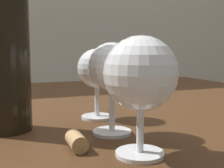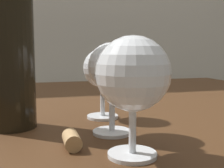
{
  "view_description": "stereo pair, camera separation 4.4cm",
  "coord_description": "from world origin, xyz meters",
  "px_view_note": "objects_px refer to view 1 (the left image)",
  "views": [
    {
      "loc": [
        -0.12,
        -0.67,
        0.88
      ],
      "look_at": [
        0.04,
        -0.26,
        0.83
      ],
      "focal_mm": 46.48,
      "sensor_mm": 36.0,
      "label": 1
    },
    {
      "loc": [
        -0.07,
        -0.68,
        0.88
      ],
      "look_at": [
        0.04,
        -0.26,
        0.83
      ],
      "focal_mm": 46.48,
      "sensor_mm": 36.0,
      "label": 2
    }
  ],
  "objects_px": {
    "wine_bottle": "(4,49)",
    "cork": "(77,141)",
    "wine_glass_rose": "(112,70)",
    "wine_glass_chardonnay": "(141,75)",
    "wine_glass_cabernet": "(97,71)"
  },
  "relations": [
    {
      "from": "wine_glass_chardonnay",
      "to": "wine_glass_cabernet",
      "type": "distance_m",
      "value": 0.2
    },
    {
      "from": "wine_glass_cabernet",
      "to": "wine_bottle",
      "type": "relative_size",
      "value": 0.39
    },
    {
      "from": "wine_glass_chardonnay",
      "to": "wine_bottle",
      "type": "bearing_deg",
      "value": 130.13
    },
    {
      "from": "wine_glass_cabernet",
      "to": "cork",
      "type": "xyz_separation_m",
      "value": [
        -0.08,
        -0.15,
        -0.08
      ]
    },
    {
      "from": "wine_glass_chardonnay",
      "to": "wine_bottle",
      "type": "distance_m",
      "value": 0.23
    },
    {
      "from": "wine_glass_rose",
      "to": "cork",
      "type": "relative_size",
      "value": 3.33
    },
    {
      "from": "wine_glass_rose",
      "to": "wine_bottle",
      "type": "relative_size",
      "value": 0.41
    },
    {
      "from": "wine_glass_rose",
      "to": "cork",
      "type": "xyz_separation_m",
      "value": [
        -0.07,
        -0.05,
        -0.09
      ]
    },
    {
      "from": "cork",
      "to": "wine_glass_rose",
      "type": "bearing_deg",
      "value": 36.07
    },
    {
      "from": "wine_glass_rose",
      "to": "wine_glass_cabernet",
      "type": "height_order",
      "value": "wine_glass_rose"
    },
    {
      "from": "wine_glass_chardonnay",
      "to": "cork",
      "type": "bearing_deg",
      "value": 143.61
    },
    {
      "from": "wine_bottle",
      "to": "wine_glass_rose",
      "type": "bearing_deg",
      "value": -27.29
    },
    {
      "from": "wine_bottle",
      "to": "cork",
      "type": "height_order",
      "value": "wine_bottle"
    },
    {
      "from": "wine_glass_cabernet",
      "to": "wine_bottle",
      "type": "xyz_separation_m",
      "value": [
        -0.16,
        -0.03,
        0.04
      ]
    },
    {
      "from": "wine_bottle",
      "to": "wine_glass_chardonnay",
      "type": "bearing_deg",
      "value": -49.87
    }
  ]
}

